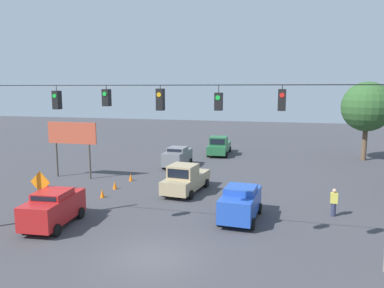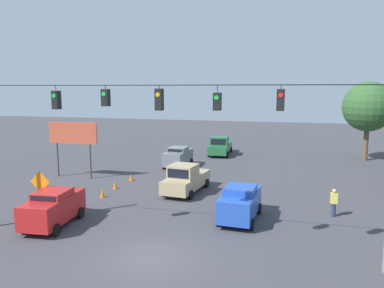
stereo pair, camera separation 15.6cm
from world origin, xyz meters
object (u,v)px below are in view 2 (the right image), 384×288
(tree_horizon_left, at_px, (368,107))
(traffic_cone_third, at_px, (115,185))
(roadside_billboard, at_px, (73,137))
(sedan_red_parked_shoulder, at_px, (53,207))
(pickup_truck_tan_withflow_mid, at_px, (186,179))
(sedan_blue_crossing_near, at_px, (240,203))
(sedan_grey_withflow_far, at_px, (178,157))
(work_zone_sign, at_px, (40,186))
(traffic_cone_nearest, at_px, (81,204))
(pedestrian, at_px, (334,203))
(traffic_cone_fourth, at_px, (131,177))
(pickup_truck_green_withflow_deep, at_px, (220,146))
(traffic_cone_second, at_px, (102,193))
(overhead_signal_span, at_px, (160,133))

(tree_horizon_left, bearing_deg, traffic_cone_third, 40.45)
(traffic_cone_third, distance_m, roadside_billboard, 6.41)
(sedan_red_parked_shoulder, bearing_deg, pickup_truck_tan_withflow_mid, -121.92)
(sedan_red_parked_shoulder, relative_size, sedan_blue_crossing_near, 1.01)
(sedan_grey_withflow_far, relative_size, work_zone_sign, 1.45)
(sedan_blue_crossing_near, distance_m, traffic_cone_nearest, 9.91)
(pedestrian, height_order, tree_horizon_left, tree_horizon_left)
(pickup_truck_tan_withflow_mid, distance_m, traffic_cone_fourth, 5.66)
(pickup_truck_green_withflow_deep, bearing_deg, traffic_cone_nearest, 77.51)
(traffic_cone_third, relative_size, traffic_cone_fourth, 1.00)
(pickup_truck_tan_withflow_mid, height_order, work_zone_sign, work_zone_sign)
(sedan_red_parked_shoulder, bearing_deg, sedan_blue_crossing_near, -159.73)
(traffic_cone_fourth, xyz_separation_m, work_zone_sign, (1.18, 9.65, 1.68))
(tree_horizon_left, bearing_deg, traffic_cone_second, 44.19)
(pickup_truck_tan_withflow_mid, height_order, traffic_cone_nearest, pickup_truck_tan_withflow_mid)
(pickup_truck_tan_withflow_mid, relative_size, traffic_cone_nearest, 8.63)
(traffic_cone_third, height_order, traffic_cone_fourth, same)
(pickup_truck_green_withflow_deep, relative_size, sedan_grey_withflow_far, 1.38)
(roadside_billboard, height_order, work_zone_sign, roadside_billboard)
(sedan_red_parked_shoulder, distance_m, roadside_billboard, 11.69)
(pedestrian, bearing_deg, traffic_cone_fourth, -17.44)
(sedan_blue_crossing_near, height_order, tree_horizon_left, tree_horizon_left)
(traffic_cone_nearest, bearing_deg, traffic_cone_fourth, -90.32)
(pickup_truck_green_withflow_deep, distance_m, traffic_cone_fourth, 14.61)
(sedan_blue_crossing_near, relative_size, traffic_cone_third, 6.95)
(pedestrian, bearing_deg, roadside_billboard, -12.77)
(sedan_blue_crossing_near, xyz_separation_m, roadside_billboard, (14.94, -6.57, 2.46))
(overhead_signal_span, bearing_deg, pickup_truck_green_withflow_deep, -85.41)
(sedan_grey_withflow_far, bearing_deg, pickup_truck_tan_withflow_mid, 110.92)
(work_zone_sign, relative_size, pedestrian, 1.72)
(tree_horizon_left, bearing_deg, sedan_blue_crossing_near, 64.55)
(sedan_red_parked_shoulder, bearing_deg, traffic_cone_third, -88.52)
(pickup_truck_green_withflow_deep, distance_m, sedan_blue_crossing_near, 21.19)
(overhead_signal_span, height_order, roadside_billboard, overhead_signal_span)
(traffic_cone_nearest, height_order, traffic_cone_fourth, same)
(pedestrian, bearing_deg, traffic_cone_second, 0.42)
(overhead_signal_span, bearing_deg, tree_horizon_left, -117.10)
(work_zone_sign, bearing_deg, traffic_cone_third, -98.51)
(traffic_cone_nearest, bearing_deg, pedestrian, -169.78)
(sedan_red_parked_shoulder, xyz_separation_m, traffic_cone_third, (0.20, -7.72, -0.72))
(work_zone_sign, distance_m, pedestrian, 16.99)
(traffic_cone_nearest, bearing_deg, sedan_blue_crossing_near, -175.86)
(work_zone_sign, bearing_deg, tree_horizon_left, -131.15)
(sedan_red_parked_shoulder, relative_size, tree_horizon_left, 0.53)
(overhead_signal_span, relative_size, traffic_cone_third, 31.84)
(traffic_cone_second, distance_m, tree_horizon_left, 28.20)
(overhead_signal_span, bearing_deg, sedan_blue_crossing_near, -124.06)
(sedan_grey_withflow_far, height_order, traffic_cone_third, sedan_grey_withflow_far)
(traffic_cone_second, height_order, roadside_billboard, roadside_billboard)
(sedan_red_parked_shoulder, bearing_deg, pedestrian, -159.47)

